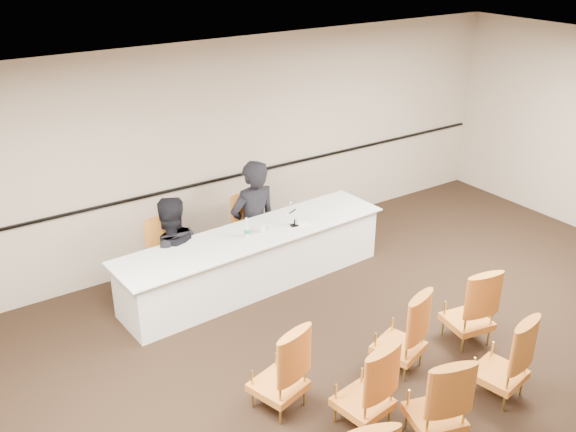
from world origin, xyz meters
The scene contains 20 objects.
floor centered at (0.00, 0.00, 0.00)m, with size 10.00×10.00×0.00m, color black.
ceiling centered at (0.00, 0.00, 3.00)m, with size 10.00×10.00×0.00m, color silver.
wall_back centered at (0.00, 4.00, 1.50)m, with size 10.00×0.04×3.00m, color #B8A691.
wall_rail centered at (0.00, 3.96, 1.10)m, with size 9.80×0.04×0.03m, color black.
panel_table centered at (-0.08, 2.86, 0.37)m, with size 3.71×0.86×0.74m, color silver, non-canonical shape.
panelist_main centered at (0.25, 3.43, 0.51)m, with size 0.71×0.47×1.96m, color black.
panelist_main_chair centered at (0.25, 3.43, 0.47)m, with size 0.50×0.50×0.95m, color #AE561F, non-canonical shape.
panelist_second centered at (-1.03, 3.36, 0.40)m, with size 0.86×0.67×1.77m, color black.
panelist_second_chair centered at (-1.03, 3.36, 0.47)m, with size 0.50×0.50×0.95m, color #AE561F, non-canonical shape.
papers centered at (0.51, 2.79, 0.74)m, with size 0.30×0.22×0.00m, color white.
microphone centered at (0.46, 2.75, 0.89)m, with size 0.11×0.21×0.30m, color black, non-canonical shape.
water_bottle centered at (-0.20, 2.84, 0.87)m, with size 0.08×0.08×0.25m, color #178279, non-canonical shape.
drinking_glass centered at (0.03, 2.83, 0.79)m, with size 0.06×0.06×0.10m, color white.
coffee_cup centered at (0.52, 2.76, 0.81)m, with size 0.09×0.09×0.13m, color white.
aud_chair_front_left centered at (-1.12, 0.72, 0.47)m, with size 0.50×0.50×0.95m, color #AE561F, non-canonical shape.
aud_chair_front_mid centered at (0.27, 0.53, 0.47)m, with size 0.50×0.50×0.95m, color #AE561F, non-canonical shape.
aud_chair_front_right centered at (1.25, 0.46, 0.47)m, with size 0.50×0.50×0.95m, color #AE561F, non-canonical shape.
aud_chair_back_mid centered at (-0.17, -0.43, 0.47)m, with size 0.50×0.50×0.95m, color #AE561F, non-canonical shape.
aud_chair_back_right centered at (0.79, -0.36, 0.47)m, with size 0.50×0.50×0.95m, color #AE561F, non-canonical shape.
aud_chair_extra centered at (-0.59, 0.07, 0.47)m, with size 0.50×0.50×0.95m, color #AE561F, non-canonical shape.
Camera 1 is at (-3.82, -3.46, 4.33)m, focal length 40.00 mm.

